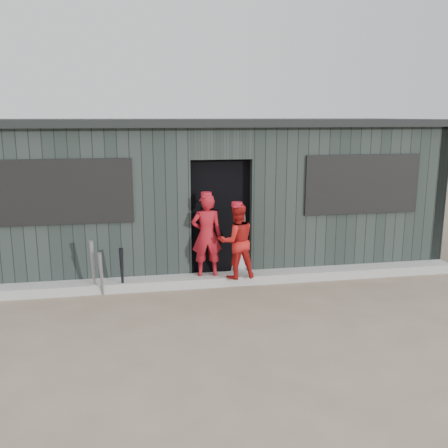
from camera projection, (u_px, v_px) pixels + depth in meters
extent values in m
plane|color=#72604F|center=(249.00, 330.00, 6.38)|extent=(80.00, 80.00, 0.00)
cube|color=#9E9E99|center=(224.00, 279.00, 8.12)|extent=(8.00, 0.36, 0.15)
cone|color=#92929A|center=(93.00, 267.00, 7.55)|extent=(0.07, 0.22, 0.87)
cone|color=gray|center=(101.00, 274.00, 7.47)|extent=(0.08, 0.23, 0.72)
cone|color=black|center=(122.00, 270.00, 7.62)|extent=(0.07, 0.20, 0.73)
imported|color=maroon|center=(207.00, 235.00, 7.95)|extent=(0.50, 0.34, 1.33)
imported|color=#B31816|center=(237.00, 241.00, 7.85)|extent=(0.63, 0.52, 1.20)
imported|color=#B4B4B4|center=(239.00, 242.00, 8.48)|extent=(0.63, 0.49, 1.14)
cube|color=black|center=(208.00, 195.00, 9.49)|extent=(7.60, 2.70, 2.20)
cube|color=#29312F|center=(78.00, 210.00, 7.74)|extent=(3.50, 0.20, 2.50)
cube|color=#2A322F|center=(350.00, 201.00, 8.53)|extent=(3.50, 0.20, 2.50)
cube|color=#2A3230|center=(221.00, 143.00, 7.92)|extent=(1.00, 0.20, 0.50)
cube|color=#262D2B|center=(397.00, 187.00, 10.17)|extent=(0.20, 3.00, 2.50)
cube|color=#262D2A|center=(198.00, 183.00, 10.83)|extent=(8.00, 0.20, 2.50)
cube|color=black|center=(207.00, 122.00, 9.20)|extent=(8.30, 3.30, 0.12)
cube|color=black|center=(66.00, 192.00, 7.54)|extent=(2.00, 0.04, 1.00)
cube|color=black|center=(362.00, 184.00, 8.38)|extent=(2.00, 0.04, 1.00)
cube|color=black|center=(194.00, 195.00, 8.52)|extent=(0.23, 0.23, 0.95)
cube|color=black|center=(221.00, 197.00, 8.65)|extent=(0.23, 0.20, 0.89)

